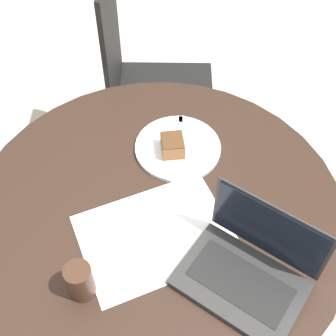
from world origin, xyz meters
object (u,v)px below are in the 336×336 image
at_px(laptop, 249,269).
at_px(plate, 178,148).
at_px(coffee_glass, 80,281).
at_px(chair, 145,85).

bearing_deg(laptop, plate, -33.44).
relative_size(coffee_glass, laptop, 0.31).
distance_m(chair, plate, 0.62).
xyz_separation_m(coffee_glass, laptop, (0.33, -0.24, -0.02)).
relative_size(chair, plate, 3.85).
height_order(plate, laptop, laptop).
bearing_deg(coffee_glass, laptop, -36.11).
xyz_separation_m(plate, coffee_glass, (-0.48, -0.18, 0.05)).
xyz_separation_m(chair, coffee_glass, (-0.76, -0.69, 0.29)).
distance_m(coffee_glass, laptop, 0.40).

